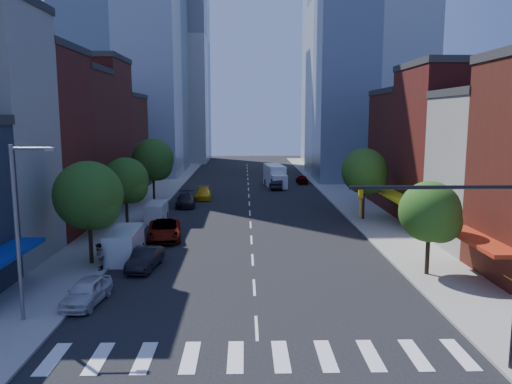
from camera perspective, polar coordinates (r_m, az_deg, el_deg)
ground at (r=25.88m, az=0.06°, el=-15.29°), size 220.00×220.00×0.00m
sidewalk_left at (r=65.59m, az=-11.79°, el=-0.68°), size 5.00×120.00×0.15m
sidewalk_right at (r=65.81m, az=10.14°, el=-0.60°), size 5.00×120.00×0.15m
crosswalk at (r=23.17m, az=0.26°, el=-18.29°), size 19.00×3.00×0.01m
bldg_left_2 at (r=48.71m, az=-26.22°, el=4.82°), size 12.00×9.00×16.00m
bldg_left_3 at (r=56.55m, az=-22.59°, el=4.95°), size 12.00×8.00×15.00m
bldg_left_4 at (r=64.50m, az=-19.92°, el=6.36°), size 12.00×9.00×17.00m
bldg_left_5 at (r=73.65m, az=-17.51°, el=5.14°), size 12.00×10.00×13.00m
bldg_right_2 at (r=52.39m, az=23.07°, el=4.68°), size 12.00×10.00×15.00m
bldg_right_3 at (r=61.69m, az=19.20°, el=4.45°), size 12.00×10.00×13.00m
tower_far_w at (r=121.19m, az=-10.02°, el=16.83°), size 18.00×18.00×56.00m
traffic_signal at (r=22.76m, az=26.59°, el=-8.49°), size 7.24×2.24×8.00m
streetlight at (r=27.58m, az=-25.36°, el=-3.12°), size 2.25×0.25×9.00m
tree_left_near at (r=36.65m, az=-18.41°, el=-0.65°), size 4.80×4.80×7.30m
tree_left_mid at (r=47.21m, az=-14.51°, el=1.10°), size 4.20×4.20×6.65m
tree_left_far at (r=60.77m, az=-11.56°, el=3.47°), size 5.00×5.00×7.75m
tree_right_near at (r=34.44m, az=19.51°, el=-2.42°), size 4.00×4.00×6.20m
tree_right_far at (r=51.37m, az=12.45°, el=2.15°), size 4.60×4.60×7.20m
parked_car_front at (r=30.19m, az=-18.78°, el=-10.72°), size 2.22×4.44×1.45m
parked_car_second at (r=35.73m, az=-12.56°, el=-7.44°), size 2.07×4.58×1.46m
parked_car_third at (r=43.69m, az=-10.45°, el=-4.29°), size 3.48×6.22×1.64m
parked_car_rear at (r=59.26m, az=-8.03°, el=-0.87°), size 2.63×5.54×1.56m
cargo_van_near at (r=38.27m, az=-14.85°, el=-5.86°), size 2.29×5.30×2.23m
cargo_van_far at (r=51.35m, az=-11.33°, el=-2.26°), size 1.83×4.43×1.88m
taxi at (r=64.30m, az=-6.04°, el=-0.15°), size 2.28×5.04×1.43m
traffic_car_oncoming at (r=72.63m, az=2.38°, el=0.96°), size 2.00×4.89×1.58m
traffic_car_far at (r=78.85m, az=5.28°, el=1.45°), size 1.78×3.98×1.33m
box_truck at (r=75.28m, az=2.20°, el=1.79°), size 3.23×8.14×3.19m
pedestrian_far at (r=35.74m, az=-17.54°, el=-7.07°), size 0.87×1.02×1.83m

